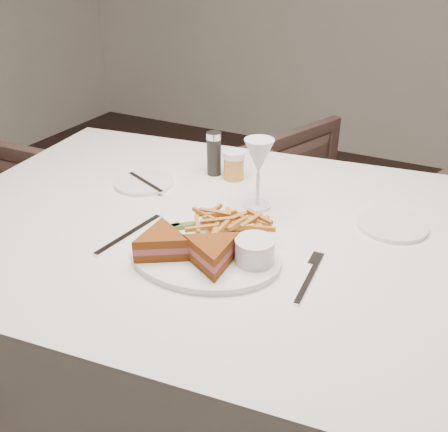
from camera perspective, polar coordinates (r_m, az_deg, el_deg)
table at (r=1.38m, az=0.98°, el=-14.69°), size 1.55×1.13×0.75m
chair_far at (r=2.08m, az=13.63°, el=0.09°), size 0.88×0.85×0.71m
table_setting at (r=1.10m, az=-0.15°, el=-0.62°), size 0.80×0.57×0.18m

